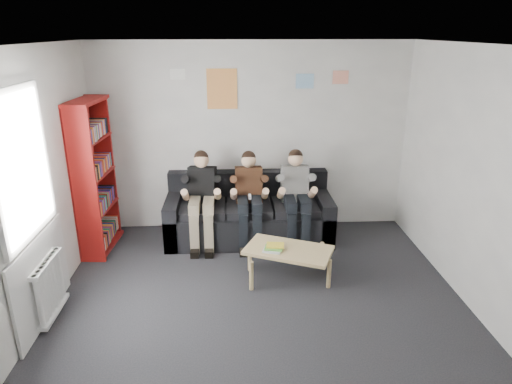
% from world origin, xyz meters
% --- Properties ---
extents(room_shell, '(5.00, 5.00, 5.00)m').
position_xyz_m(room_shell, '(0.00, 0.00, 1.35)').
color(room_shell, black).
rests_on(room_shell, ground).
extents(sofa, '(2.30, 0.94, 0.89)m').
position_xyz_m(sofa, '(-0.05, 2.06, 0.32)').
color(sofa, black).
rests_on(sofa, ground).
extents(bookshelf, '(0.30, 0.91, 2.02)m').
position_xyz_m(bookshelf, '(-2.07, 1.84, 1.01)').
color(bookshelf, maroon).
rests_on(bookshelf, ground).
extents(coffee_table, '(0.99, 0.55, 0.40)m').
position_xyz_m(coffee_table, '(0.37, 0.85, 0.35)').
color(coffee_table, tan).
rests_on(coffee_table, ground).
extents(game_cases, '(0.25, 0.22, 0.05)m').
position_xyz_m(game_cases, '(0.19, 0.83, 0.42)').
color(game_cases, silver).
rests_on(game_cases, coffee_table).
extents(person_left, '(0.37, 0.80, 1.29)m').
position_xyz_m(person_left, '(-0.70, 1.86, 0.66)').
color(person_left, black).
rests_on(person_left, sofa).
extents(person_middle, '(0.37, 0.79, 1.28)m').
position_xyz_m(person_middle, '(-0.05, 1.86, 0.65)').
color(person_middle, '#532F1B').
rests_on(person_middle, sofa).
extents(person_right, '(0.37, 0.80, 1.29)m').
position_xyz_m(person_right, '(0.59, 1.86, 0.66)').
color(person_right, silver).
rests_on(person_right, sofa).
extents(radiator, '(0.10, 0.64, 0.60)m').
position_xyz_m(radiator, '(-2.15, 0.20, 0.35)').
color(radiator, white).
rests_on(radiator, ground).
extents(window, '(0.05, 1.30, 2.36)m').
position_xyz_m(window, '(-2.22, 0.20, 1.03)').
color(window, white).
rests_on(window, room_shell).
extents(poster_large, '(0.42, 0.01, 0.55)m').
position_xyz_m(poster_large, '(-0.40, 2.49, 2.05)').
color(poster_large, gold).
rests_on(poster_large, room_shell).
extents(poster_blue, '(0.25, 0.01, 0.20)m').
position_xyz_m(poster_blue, '(0.75, 2.49, 2.15)').
color(poster_blue, '#45A3EB').
rests_on(poster_blue, room_shell).
extents(poster_pink, '(0.22, 0.01, 0.18)m').
position_xyz_m(poster_pink, '(1.25, 2.49, 2.20)').
color(poster_pink, '#CC4099').
rests_on(poster_pink, room_shell).
extents(poster_sign, '(0.20, 0.01, 0.14)m').
position_xyz_m(poster_sign, '(-1.00, 2.49, 2.25)').
color(poster_sign, white).
rests_on(poster_sign, room_shell).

